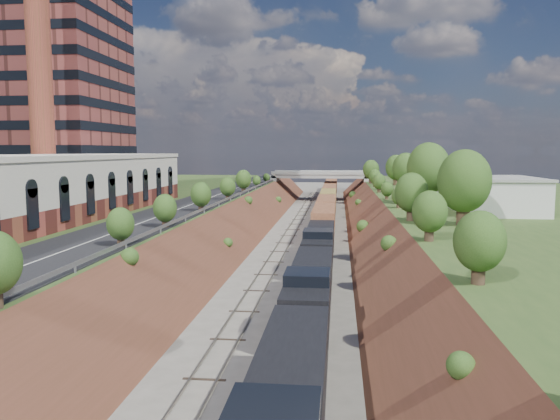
{
  "coord_description": "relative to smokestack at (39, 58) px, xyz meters",
  "views": [
    {
      "loc": [
        4.57,
        -15.76,
        12.45
      ],
      "look_at": [
        -1.75,
        43.15,
        6.0
      ],
      "focal_mm": 35.0,
      "sensor_mm": 36.0,
      "label": 1
    }
  ],
  "objects": [
    {
      "name": "rail_right_track",
      "position": [
        38.6,
        4.0,
        -24.91
      ],
      "size": [
        1.58,
        180.0,
        0.18
      ],
      "primitive_type": "cube",
      "color": "gray",
      "rests_on": "ground"
    },
    {
      "name": "road",
      "position": [
        20.5,
        4.0,
        -19.95
      ],
      "size": [
        8.0,
        180.0,
        0.1
      ],
      "primitive_type": "cube",
      "color": "black",
      "rests_on": "platform_left"
    },
    {
      "name": "tree_right_large",
      "position": [
        53.0,
        -16.0,
        -15.62
      ],
      "size": [
        5.25,
        5.25,
        7.61
      ],
      "color": "#473323",
      "rests_on": "platform_right"
    },
    {
      "name": "white_building_far",
      "position": [
        59.0,
        18.0,
        -18.2
      ],
      "size": [
        8.0,
        10.0,
        3.6
      ],
      "primitive_type": "cube",
      "color": "silver",
      "rests_on": "platform_right"
    },
    {
      "name": "platform_left",
      "position": [
        3.0,
        4.0,
        -22.5
      ],
      "size": [
        44.0,
        180.0,
        5.0
      ],
      "primitive_type": "cube",
      "color": "#335020",
      "rests_on": "ground"
    },
    {
      "name": "rail_left_track",
      "position": [
        33.4,
        4.0,
        -24.91
      ],
      "size": [
        1.58,
        180.0,
        0.18
      ],
      "primitive_type": "cube",
      "color": "gray",
      "rests_on": "ground"
    },
    {
      "name": "highrise_tower",
      "position": [
        -8.0,
        16.0,
        7.88
      ],
      "size": [
        22.0,
        22.0,
        53.9
      ],
      "color": "brown",
      "rests_on": "platform_left"
    },
    {
      "name": "overpass",
      "position": [
        36.0,
        66.0,
        -20.08
      ],
      "size": [
        24.5,
        8.3,
        7.4
      ],
      "color": "gray",
      "rests_on": "ground"
    },
    {
      "name": "guardrail",
      "position": [
        24.6,
        3.8,
        -19.45
      ],
      "size": [
        0.1,
        171.0,
        0.7
      ],
      "color": "#99999E",
      "rests_on": "platform_left"
    },
    {
      "name": "embankment_left",
      "position": [
        25.0,
        4.0,
        -25.0
      ],
      "size": [
        10.0,
        180.0,
        10.0
      ],
      "primitive_type": "cube",
      "rotation": [
        0.0,
        0.79,
        0.0
      ],
      "color": "brown",
      "rests_on": "ground"
    },
    {
      "name": "freight_train",
      "position": [
        38.6,
        27.85,
        -22.4
      ],
      "size": [
        3.02,
        169.85,
        4.55
      ],
      "color": "black",
      "rests_on": "ground"
    },
    {
      "name": "embankment_right",
      "position": [
        47.0,
        4.0,
        -25.0
      ],
      "size": [
        10.0,
        180.0,
        10.0
      ],
      "primitive_type": "cube",
      "rotation": [
        0.0,
        0.79,
        0.0
      ],
      "color": "brown",
      "rests_on": "ground"
    },
    {
      "name": "tree_left_crest",
      "position": [
        24.2,
        -36.0,
        -17.96
      ],
      "size": [
        2.45,
        2.45,
        3.55
      ],
      "color": "#473323",
      "rests_on": "platform_left"
    },
    {
      "name": "smokestack",
      "position": [
        0.0,
        0.0,
        0.0
      ],
      "size": [
        3.2,
        3.2,
        40.0
      ],
      "primitive_type": "cylinder",
      "color": "brown",
      "rests_on": "platform_left"
    },
    {
      "name": "commercial_building",
      "position": [
        8.0,
        -18.0,
        -16.49
      ],
      "size": [
        14.3,
        62.3,
        7.0
      ],
      "color": "brown",
      "rests_on": "platform_left"
    },
    {
      "name": "platform_right",
      "position": [
        69.0,
        4.0,
        -22.5
      ],
      "size": [
        44.0,
        180.0,
        5.0
      ],
      "primitive_type": "cube",
      "color": "#335020",
      "rests_on": "ground"
    },
    {
      "name": "white_building_near",
      "position": [
        59.5,
        -4.0,
        -18.0
      ],
      "size": [
        9.0,
        12.0,
        4.0
      ],
      "primitive_type": "cube",
      "color": "silver",
      "rests_on": "platform_right"
    }
  ]
}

